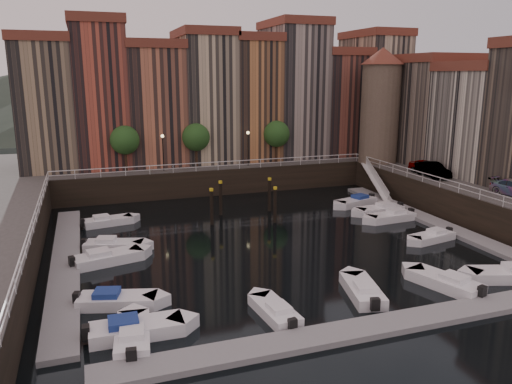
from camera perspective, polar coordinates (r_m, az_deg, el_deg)
name	(u,v)px	position (r m, az deg, el deg)	size (l,w,h in m)	color
ground	(266,237)	(43.16, 1.18, -5.16)	(200.00, 200.00, 0.00)	black
quay_far	(199,168)	(67.06, -6.51, 2.76)	(80.00, 20.00, 3.00)	black
dock_left	(66,261)	(39.82, -20.93, -7.43)	(2.00, 28.00, 0.35)	gray
dock_right	(430,221)	(50.05, 19.31, -3.11)	(2.00, 28.00, 0.35)	gray
dock_near	(373,327)	(29.01, 13.25, -14.80)	(30.00, 2.00, 0.35)	gray
mountains	(140,95)	(149.37, -13.15, 10.75)	(145.00, 100.00, 18.00)	#2D382D
far_terrace	(227,96)	(64.39, -3.31, 10.86)	(48.70, 10.30, 17.50)	#937C5E
right_terrace	(489,114)	(58.77, 25.11, 8.05)	(9.30, 24.30, 14.00)	#77695A
corner_tower	(380,104)	(63.09, 14.02, 9.75)	(5.20, 5.20, 13.80)	#6B5B4C
promenade_trees	(202,137)	(58.48, -6.24, 6.26)	(21.20, 3.20, 5.20)	black
street_lamps	(207,144)	(57.68, -5.67, 5.49)	(10.36, 0.36, 4.18)	black
railings	(248,183)	(46.62, -0.87, 1.06)	(36.08, 34.04, 0.52)	white
gangway	(376,180)	(58.82, 13.56, 1.40)	(2.78, 8.32, 3.73)	white
mooring_pilings	(245,202)	(48.32, -1.32, -1.11)	(7.11, 4.59, 3.78)	black
boat_left_0	(134,329)	(28.36, -13.74, -14.99)	(5.25, 1.99, 1.20)	white
boat_left_1	(116,300)	(31.91, -15.74, -11.84)	(5.06, 3.02, 1.13)	white
boat_left_2	(106,258)	(38.87, -16.73, -7.24)	(5.40, 3.02, 1.21)	white
boat_left_3	(113,245)	(41.62, -16.06, -5.87)	(4.95, 3.04, 1.11)	white
boat_left_4	(107,221)	(48.46, -16.68, -3.22)	(4.76, 2.42, 1.07)	white
boat_right_0	(508,274)	(38.41, 26.85, -8.41)	(5.31, 3.30, 1.19)	white
boat_right_1	(432,237)	(44.70, 19.52, -4.84)	(4.52, 2.36, 1.01)	white
boat_right_2	(392,217)	(49.54, 15.24, -2.74)	(5.06, 2.16, 1.15)	white
boat_right_3	(381,210)	(51.73, 14.06, -1.98)	(5.09, 1.99, 1.16)	white
boat_right_4	(356,202)	(54.43, 11.40, -1.09)	(5.16, 3.07, 1.16)	white
boat_near_0	(133,336)	(27.82, -13.92, -15.66)	(2.26, 4.91, 1.11)	white
boat_near_1	(275,311)	(29.60, 2.23, -13.47)	(1.99, 4.49, 1.01)	white
boat_near_2	(363,291)	(32.72, 12.12, -10.97)	(2.84, 5.08, 1.14)	white
boat_near_3	(446,282)	(35.41, 20.92, -9.63)	(3.31, 5.31, 1.19)	white
car_a	(427,168)	(57.40, 18.94, 2.62)	(1.76, 4.39, 1.49)	gray
car_b	(433,171)	(55.86, 19.56, 2.31)	(1.62, 4.63, 1.53)	gray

